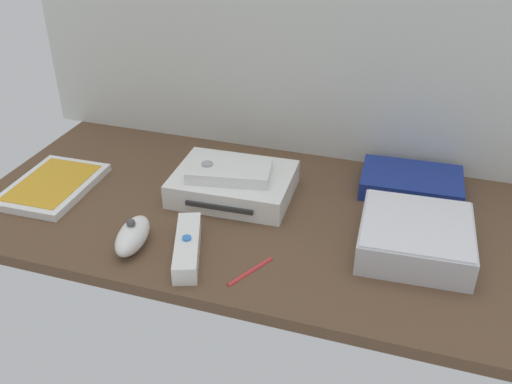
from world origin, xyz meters
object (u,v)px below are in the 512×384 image
at_px(game_case, 53,186).
at_px(network_router, 411,183).
at_px(game_console, 233,184).
at_px(stylus_pen, 250,270).
at_px(mini_computer, 415,237).
at_px(remote_classic_pad, 230,171).
at_px(remote_nunchuk, 133,236).
at_px(remote_wand, 187,247).

height_order(game_case, network_router, network_router).
bearing_deg(game_console, stylus_pen, -66.20).
xyz_separation_m(mini_computer, game_case, (-0.65, -0.01, -0.02)).
bearing_deg(stylus_pen, game_console, 116.09).
bearing_deg(mini_computer, remote_classic_pad, 169.51).
relative_size(remote_nunchuk, remote_classic_pad, 0.68).
bearing_deg(game_case, network_router, 16.01).
xyz_separation_m(network_router, stylus_pen, (-0.21, -0.31, -0.01)).
bearing_deg(mini_computer, remote_wand, -160.36).
bearing_deg(mini_computer, game_console, 167.39).
distance_m(game_case, remote_nunchuk, 0.25).
bearing_deg(stylus_pen, game_case, 164.58).
height_order(remote_wand, remote_classic_pad, remote_classic_pad).
relative_size(network_router, stylus_pen, 2.06).
bearing_deg(remote_classic_pad, game_console, 70.46).
distance_m(game_console, remote_wand, 0.19).
bearing_deg(remote_nunchuk, game_console, 55.80).
bearing_deg(mini_computer, stylus_pen, -150.43).
height_order(game_console, stylus_pen, game_console).
height_order(mini_computer, network_router, mini_computer).
xyz_separation_m(game_case, remote_classic_pad, (0.32, 0.07, 0.05)).
height_order(network_router, stylus_pen, network_router).
distance_m(remote_nunchuk, remote_classic_pad, 0.21).
bearing_deg(mini_computer, remote_nunchuk, -163.68).
bearing_deg(remote_classic_pad, stylus_pen, -71.62).
bearing_deg(remote_classic_pad, network_router, 12.40).
height_order(remote_wand, stylus_pen, remote_wand).
distance_m(remote_wand, remote_nunchuk, 0.09).
distance_m(game_case, network_router, 0.66).
xyz_separation_m(game_console, remote_classic_pad, (-0.00, -0.01, 0.03)).
xyz_separation_m(game_case, remote_wand, (0.32, -0.11, 0.01)).
distance_m(network_router, remote_classic_pad, 0.33).
height_order(mini_computer, remote_classic_pad, remote_classic_pad).
xyz_separation_m(game_console, stylus_pen, (0.10, -0.20, -0.02)).
bearing_deg(remote_wand, remote_classic_pad, 68.41).
distance_m(mini_computer, remote_wand, 0.35).
bearing_deg(remote_classic_pad, game_case, -176.92).
distance_m(game_case, remote_classic_pad, 0.33).
relative_size(mini_computer, network_router, 0.97).
relative_size(network_router, remote_wand, 1.23).
bearing_deg(network_router, mini_computer, -86.44).
height_order(mini_computer, game_case, mini_computer).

